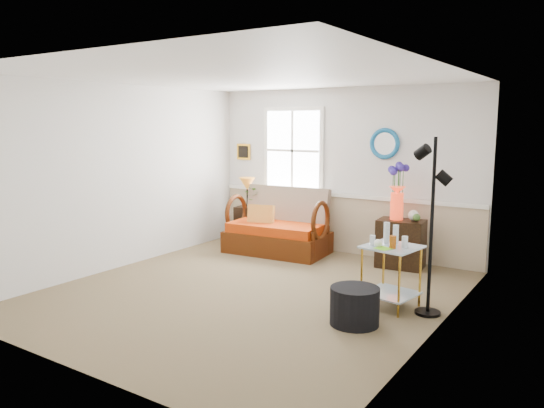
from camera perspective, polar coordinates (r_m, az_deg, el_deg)
The scene contains 19 objects.
floor at distance 6.61m, azimuth -2.27°, elevation -9.44°, with size 4.50×5.00×0.01m, color #756449.
ceiling at distance 6.30m, azimuth -2.42°, elevation 13.64°, with size 4.50×5.00×0.01m, color white.
walls at distance 6.32m, azimuth -2.35°, elevation 1.82°, with size 4.51×5.01×2.60m.
wainscot at distance 8.57m, azimuth 7.41°, elevation -2.16°, with size 4.46×0.02×0.90m, color tan.
chair_rail at distance 8.49m, azimuth 7.44°, elevation 0.95°, with size 4.46×0.04×0.06m, color white.
window at distance 8.85m, azimuth 2.25°, elevation 5.76°, with size 1.14×0.06×1.44m, color white, non-canonical shape.
picture at distance 9.43m, azimuth -3.06°, elevation 5.63°, with size 0.28×0.03×0.28m, color orange.
mirror at distance 8.14m, azimuth 12.04°, elevation 6.37°, with size 0.47×0.47×0.07m, color #1B92C8.
loveseat at distance 8.42m, azimuth 0.56°, elevation -1.83°, with size 1.58×0.89×1.03m, color #482206, non-canonical shape.
throw_pillow at distance 8.48m, azimuth -1.22°, elevation -1.52°, with size 0.43×0.11×0.43m, color orange, non-canonical shape.
lamp_stand at distance 9.19m, azimuth -2.66°, elevation -2.21°, with size 0.36×0.36×0.63m, color black, non-canonical shape.
table_lamp at distance 9.09m, azimuth -2.68°, elevation 1.29°, with size 0.27×0.27×0.50m, color #BF6D1E, non-canonical shape.
potted_plant at distance 9.04m, azimuth -1.91°, elevation 0.52°, with size 0.32×0.35×0.28m, color #3E6828.
cabinet at distance 7.82m, azimuth 13.67°, elevation -4.17°, with size 0.65×0.42×0.69m, color black, non-canonical shape.
flower_vase at distance 7.73m, azimuth 13.32°, elevation 1.29°, with size 0.23×0.23×0.80m, color red, non-canonical shape.
side_table at distance 6.15m, azimuth 12.66°, elevation -7.63°, with size 0.56×0.56×0.71m, color #B07E20, non-canonical shape.
tabletop_items at distance 6.02m, azimuth 12.46°, elevation -3.33°, with size 0.40×0.40×0.24m, color silver, non-canonical shape.
floor_lamp at distance 5.88m, azimuth 16.78°, elevation -2.44°, with size 0.28×0.28×1.92m, color black, non-canonical shape.
ottoman at distance 5.62m, azimuth 8.88°, elevation -10.78°, with size 0.51×0.51×0.39m, color black.
Camera 1 is at (3.66, -5.10, 2.07)m, focal length 35.00 mm.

